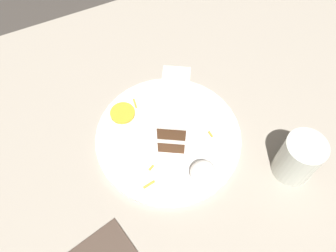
% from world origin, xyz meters
% --- Properties ---
extents(ground_plane, '(6.00, 6.00, 0.00)m').
position_xyz_m(ground_plane, '(0.00, 0.00, 0.00)').
color(ground_plane, '#38332D').
rests_on(ground_plane, ground).
extents(dining_table, '(1.20, 0.90, 0.04)m').
position_xyz_m(dining_table, '(0.00, 0.00, 0.02)').
color(dining_table, gray).
rests_on(dining_table, ground).
extents(plate, '(0.29, 0.29, 0.01)m').
position_xyz_m(plate, '(-0.00, 0.02, 0.05)').
color(plate, white).
rests_on(plate, dining_table).
extents(cake_slice, '(0.11, 0.14, 0.10)m').
position_xyz_m(cake_slice, '(0.02, 0.03, 0.10)').
color(cake_slice, '#4C2D19').
rests_on(cake_slice, plate).
extents(cream_dollop, '(0.05, 0.04, 0.04)m').
position_xyz_m(cream_dollop, '(0.02, -0.09, 0.07)').
color(cream_dollop, white).
rests_on(cream_dollop, plate).
extents(orange_garnish, '(0.05, 0.05, 0.01)m').
position_xyz_m(orange_garnish, '(-0.06, 0.10, 0.05)').
color(orange_garnish, orange).
rests_on(orange_garnish, plate).
extents(carrot_shreds_scatter, '(0.17, 0.19, 0.00)m').
position_xyz_m(carrot_shreds_scatter, '(-0.03, 0.01, 0.05)').
color(carrot_shreds_scatter, orange).
rests_on(carrot_shreds_scatter, plate).
extents(drinking_glass, '(0.07, 0.07, 0.09)m').
position_xyz_m(drinking_glass, '(0.18, -0.15, 0.08)').
color(drinking_glass, beige).
rests_on(drinking_glass, dining_table).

